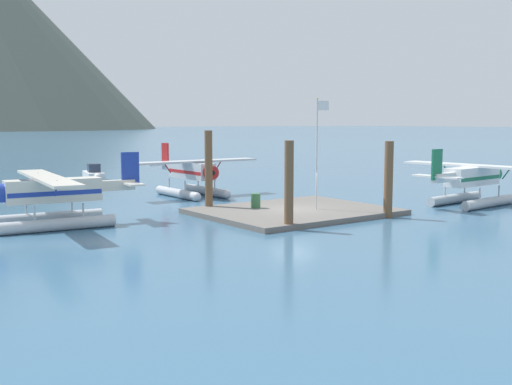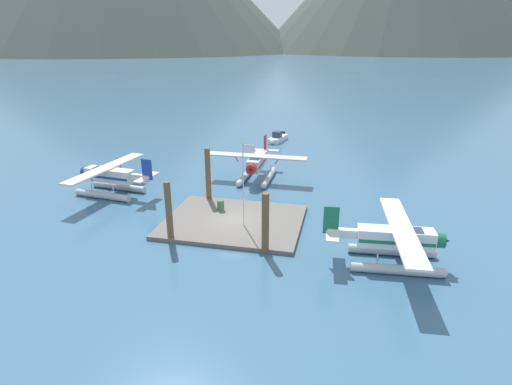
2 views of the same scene
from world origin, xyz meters
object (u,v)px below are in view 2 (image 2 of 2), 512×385
at_px(seaplane_cream_port_fwd, 110,178).
at_px(flagpole, 245,175).
at_px(seaplane_silver_bow_centre, 257,165).
at_px(boat_white_open_north, 278,138).
at_px(fuel_drum, 221,205).
at_px(seaplane_white_stbd_aft, 395,243).

bearing_deg(seaplane_cream_port_fwd, flagpole, -17.95).
height_order(flagpole, seaplane_silver_bow_centre, flagpole).
bearing_deg(seaplane_cream_port_fwd, boat_white_open_north, 64.56).
distance_m(flagpole, fuel_drum, 5.22).
bearing_deg(boat_white_open_north, seaplane_white_stbd_aft, -67.67).
relative_size(flagpole, seaplane_white_stbd_aft, 0.63).
distance_m(fuel_drum, boat_white_open_north, 26.87).
bearing_deg(seaplane_white_stbd_aft, boat_white_open_north, 112.33).
relative_size(seaplane_white_stbd_aft, boat_white_open_north, 2.17).
relative_size(flagpole, fuel_drum, 7.51).
height_order(flagpole, boat_white_open_north, flagpole).
relative_size(fuel_drum, seaplane_white_stbd_aft, 0.08).
height_order(flagpole, fuel_drum, flagpole).
xyz_separation_m(flagpole, fuel_drum, (-2.77, 2.52, -3.63)).
height_order(fuel_drum, boat_white_open_north, boat_white_open_north).
distance_m(seaplane_white_stbd_aft, seaplane_silver_bow_centre, 19.66).
bearing_deg(seaplane_white_stbd_aft, seaplane_cream_port_fwd, 162.78).
distance_m(fuel_drum, seaplane_silver_bow_centre, 9.57).
xyz_separation_m(flagpole, seaplane_silver_bow_centre, (-1.72, 12.00, -2.79)).
bearing_deg(flagpole, seaplane_white_stbd_aft, -16.24).
distance_m(seaplane_white_stbd_aft, boat_white_open_north, 35.19).
xyz_separation_m(seaplane_cream_port_fwd, seaplane_white_stbd_aft, (25.14, -7.79, 0.00)).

